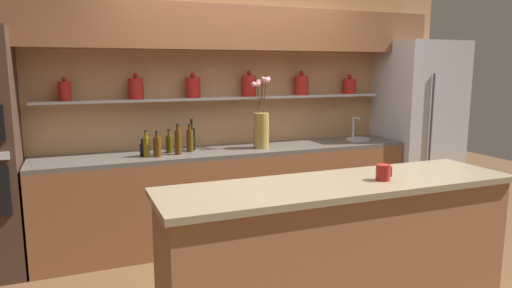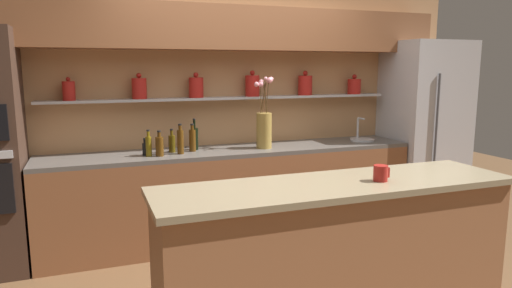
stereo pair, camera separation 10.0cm
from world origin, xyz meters
name	(u,v)px [view 1 (the left image)]	position (x,y,z in m)	size (l,w,h in m)	color
back_wall_unit	(229,84)	(0.00, 1.53, 1.55)	(5.20, 0.44, 2.60)	tan
back_counter_unit	(232,194)	(-0.08, 1.24, 0.46)	(3.68, 0.62, 0.92)	brown
island_counter	(338,259)	(0.00, -0.62, 0.51)	(2.29, 0.61, 1.02)	#99603D
refrigerator	(418,130)	(2.19, 1.20, 1.00)	(0.82, 0.73, 2.00)	#B7B7BC
flower_vase	(261,126)	(0.22, 1.18, 1.14)	(0.19, 0.18, 0.71)	olive
sink_fixture	(358,138)	(1.40, 1.25, 0.95)	(0.27, 0.27, 0.25)	#B7B7BC
bottle_spirit_0	(190,140)	(-0.49, 1.25, 1.03)	(0.06, 0.06, 0.27)	#4C2D0C
bottle_wine_1	(192,138)	(-0.45, 1.33, 1.03)	(0.07, 0.07, 0.31)	black
bottle_spirit_2	(178,141)	(-0.62, 1.16, 1.04)	(0.06, 0.06, 0.28)	#4C2D0C
bottle_oil_3	(169,143)	(-0.68, 1.27, 1.01)	(0.06, 0.06, 0.22)	#47380A
bottle_spirit_4	(157,146)	(-0.82, 1.11, 1.01)	(0.07, 0.07, 0.23)	#4C2D0C
bottle_sauce_5	(157,147)	(-0.81, 1.21, 0.99)	(0.06, 0.06, 0.18)	maroon
bottle_oil_6	(146,146)	(-0.92, 1.14, 1.02)	(0.05, 0.05, 0.24)	brown
bottle_sauce_7	(143,149)	(-0.94, 1.20, 0.99)	(0.05, 0.05, 0.16)	black
coffee_mug	(383,172)	(0.26, -0.69, 1.07)	(0.11, 0.09, 0.10)	maroon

